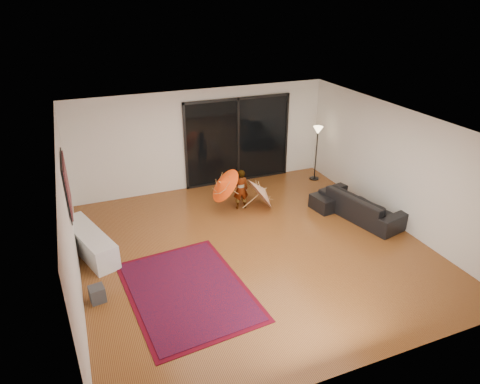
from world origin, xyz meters
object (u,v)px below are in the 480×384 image
media_console (89,242)px  child (241,189)px  ottoman (326,202)px  sofa (362,205)px

media_console → child: (3.68, 0.72, 0.26)m
ottoman → child: child is taller
child → ottoman: bearing=164.8°
media_console → ottoman: size_ratio=2.99×
sofa → child: bearing=46.5°
ottoman → child: bearing=157.0°
child → sofa: bearing=157.0°
child → media_console: bearing=18.9°
media_console → ottoman: (5.65, -0.12, -0.08)m
media_console → sofa: (6.20, -0.79, 0.05)m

